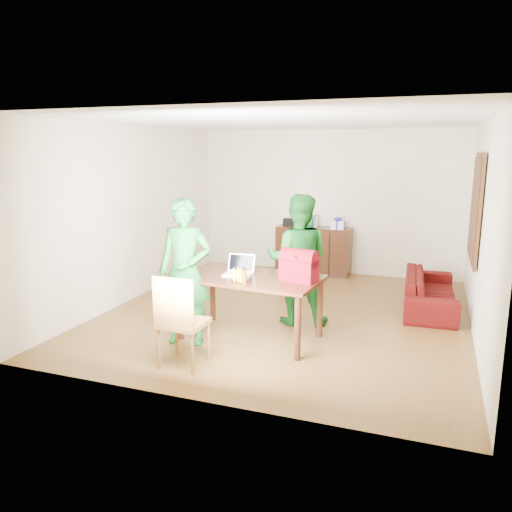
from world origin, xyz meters
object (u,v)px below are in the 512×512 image
at_px(table, 250,284).
at_px(person_far, 298,260).
at_px(red_bag, 299,269).
at_px(sofa, 430,291).
at_px(laptop, 238,272).
at_px(chair, 183,339).
at_px(person_near, 185,272).
at_px(bottle, 244,275).

bearing_deg(table, person_far, 67.60).
height_order(table, red_bag, red_bag).
xyz_separation_m(person_far, sofa, (1.70, 1.27, -0.61)).
relative_size(person_far, laptop, 4.89).
relative_size(table, chair, 1.72).
height_order(red_bag, sofa, red_bag).
xyz_separation_m(table, sofa, (2.10, 2.03, -0.43)).
xyz_separation_m(chair, person_near, (-0.28, 0.62, 0.59)).
distance_m(table, chair, 1.17).
bearing_deg(red_bag, table, -171.36).
bearing_deg(sofa, bottle, 136.63).
xyz_separation_m(person_near, red_bag, (1.31, 0.37, 0.06)).
relative_size(person_near, laptop, 4.95).
relative_size(laptop, bottle, 1.89).
bearing_deg(laptop, person_near, -147.14).
relative_size(person_near, bottle, 9.34).
distance_m(chair, person_far, 2.04).
distance_m(table, laptop, 0.22).
distance_m(table, sofa, 2.95).
bearing_deg(red_bag, chair, -124.46).
height_order(bottle, sofa, bottle).
relative_size(table, laptop, 4.95).
distance_m(person_near, red_bag, 1.36).
bearing_deg(person_far, person_near, 37.36).
bearing_deg(chair, laptop, 77.70).
xyz_separation_m(table, bottle, (0.05, -0.34, 0.20)).
xyz_separation_m(person_near, laptop, (0.52, 0.40, -0.05)).
xyz_separation_m(table, person_near, (-0.69, -0.40, 0.19)).
xyz_separation_m(person_near, sofa, (2.78, 2.43, -0.63)).
xyz_separation_m(person_far, laptop, (-0.56, -0.77, -0.04)).
distance_m(person_near, bottle, 0.74).
height_order(laptop, bottle, laptop).
bearing_deg(laptop, table, -2.31).
relative_size(person_near, person_far, 1.01).
relative_size(chair, person_near, 0.58).
height_order(table, bottle, bottle).
distance_m(laptop, bottle, 0.40).
bearing_deg(bottle, person_far, 72.39).
distance_m(table, person_near, 0.82).
bearing_deg(chair, table, 69.37).
relative_size(chair, person_far, 0.59).
xyz_separation_m(person_near, person_far, (1.08, 1.17, -0.01)).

